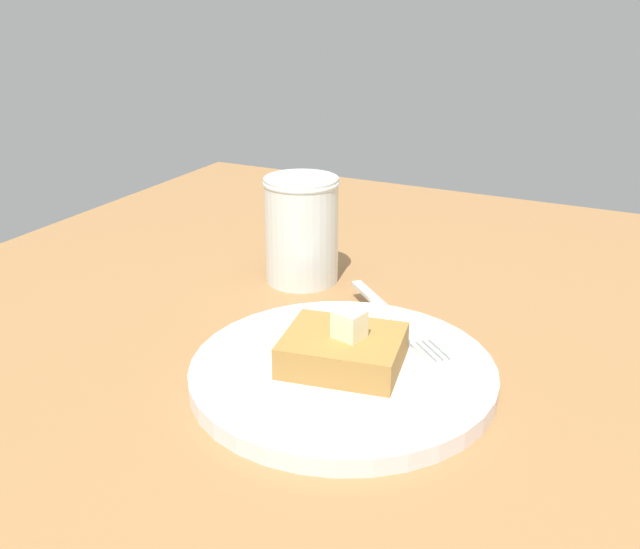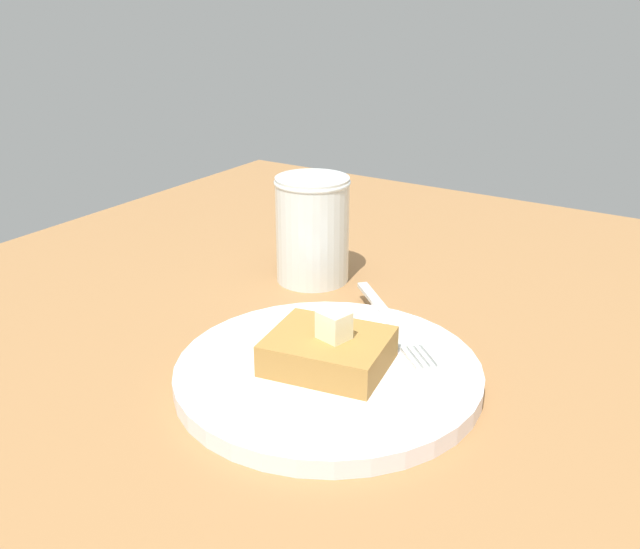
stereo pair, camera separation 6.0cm
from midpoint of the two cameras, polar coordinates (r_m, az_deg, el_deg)
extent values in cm
cube|color=#9E6F41|center=(51.61, 10.73, -11.50)|extent=(108.56, 108.56, 1.84)
cylinder|color=white|center=(53.33, 4.07, -7.89)|extent=(22.64, 22.64, 1.36)
torus|color=brown|center=(53.18, 4.08, -7.63)|extent=(22.64, 22.64, 0.80)
cube|color=#A77838|center=(52.40, 4.13, -6.10)|extent=(8.40, 9.58, 2.42)
cube|color=#F8F1C2|center=(51.25, 4.72, -4.00)|extent=(2.27, 2.42, 2.06)
cube|color=silver|center=(62.01, 7.58, -2.58)|extent=(7.47, 7.93, 0.36)
cube|color=silver|center=(56.77, 9.96, -5.21)|extent=(3.52, 3.55, 0.36)
cube|color=silver|center=(54.73, 12.03, -6.49)|extent=(2.41, 2.56, 0.36)
cube|color=silver|center=(54.50, 11.50, -6.57)|extent=(2.41, 2.56, 0.36)
cube|color=silver|center=(54.28, 10.98, -6.65)|extent=(2.41, 2.56, 0.36)
cube|color=silver|center=(54.07, 10.44, -6.73)|extent=(2.41, 2.56, 0.36)
cylinder|color=#5B2D0E|center=(69.56, 1.88, 2.83)|extent=(6.56, 6.56, 8.49)
cylinder|color=silver|center=(69.24, 1.89, 3.57)|extent=(7.13, 7.13, 10.40)
torus|color=silver|center=(67.86, 1.94, 7.37)|extent=(7.35, 7.35, 0.50)
camera|label=1|loc=(0.03, -87.14, 1.18)|focal=40.00mm
camera|label=2|loc=(0.03, 92.86, -1.18)|focal=40.00mm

